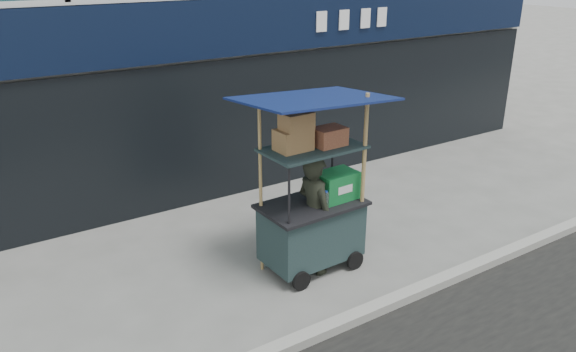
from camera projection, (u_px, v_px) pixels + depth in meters
ground at (355, 309)px, 6.80m from camera, size 80.00×80.00×0.00m
curb at (366, 313)px, 6.62m from camera, size 80.00×0.18×0.12m
vendor_cart at (313, 209)px, 7.41m from camera, size 1.86×1.34×2.46m
vendor_man at (314, 214)px, 7.37m from camera, size 0.45×0.63×1.64m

